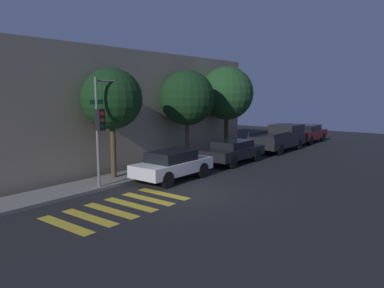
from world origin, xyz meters
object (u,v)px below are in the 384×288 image
object	(u,v)px
traffic_light_pole	(107,114)
tree_far_end	(227,93)
sedan_near_corner	(172,164)
tree_near_corner	(112,99)
pickup_truck	(280,138)
sedan_far_end	(308,133)
tree_midblock	(187,98)
sedan_middle	(233,151)

from	to	relation	value
traffic_light_pole	tree_far_end	distance (m)	11.21
sedan_near_corner	tree_near_corner	world-z (taller)	tree_near_corner
traffic_light_pole	pickup_truck	xyz separation A→B (m)	(14.71, -1.27, -2.34)
traffic_light_pole	sedan_far_end	xyz separation A→B (m)	(20.26, -1.27, -2.47)
sedan_far_end	tree_far_end	distance (m)	9.98
tree_near_corner	tree_midblock	world-z (taller)	tree_midblock
sedan_middle	tree_midblock	size ratio (longest dim) A/B	0.82
tree_far_end	tree_near_corner	bearing A→B (deg)	180.00
traffic_light_pole	sedan_near_corner	size ratio (longest dim) A/B	1.14
sedan_middle	tree_far_end	size ratio (longest dim) A/B	0.76
tree_far_end	pickup_truck	bearing A→B (deg)	-32.79
sedan_far_end	tree_near_corner	bearing A→B (deg)	173.12
sedan_far_end	sedan_near_corner	bearing A→B (deg)	180.00
traffic_light_pole	pickup_truck	world-z (taller)	traffic_light_pole
tree_near_corner	tree_far_end	bearing A→B (deg)	0.00
traffic_light_pole	tree_midblock	xyz separation A→B (m)	(6.83, 1.03, 0.59)
pickup_truck	tree_near_corner	xyz separation A→B (m)	(-13.54, 2.30, 2.94)
tree_midblock	tree_far_end	world-z (taller)	tree_far_end
tree_near_corner	tree_midblock	distance (m)	5.66
sedan_near_corner	sedan_far_end	xyz separation A→B (m)	(17.43, 0.00, 0.03)
tree_near_corner	tree_midblock	xyz separation A→B (m)	(5.66, 0.00, -0.01)
traffic_light_pole	sedan_middle	world-z (taller)	traffic_light_pole
traffic_light_pole	tree_midblock	world-z (taller)	tree_midblock
sedan_near_corner	sedan_middle	size ratio (longest dim) A/B	0.94
sedan_middle	tree_near_corner	bearing A→B (deg)	162.22
tree_far_end	sedan_far_end	bearing A→B (deg)	-14.16
sedan_near_corner	sedan_middle	world-z (taller)	sedan_near_corner
traffic_light_pole	sedan_middle	xyz separation A→B (m)	(8.35, -1.27, -2.53)
traffic_light_pole	sedan_middle	size ratio (longest dim) A/B	1.06
traffic_light_pole	tree_midblock	size ratio (longest dim) A/B	0.88
traffic_light_pole	tree_midblock	bearing A→B (deg)	8.62
sedan_near_corner	sedan_far_end	size ratio (longest dim) A/B	0.91
traffic_light_pole	sedan_near_corner	xyz separation A→B (m)	(2.83, -1.27, -2.50)
sedan_near_corner	sedan_far_end	bearing A→B (deg)	0.00
sedan_middle	tree_midblock	xyz separation A→B (m)	(-1.52, 2.30, 3.11)
sedan_near_corner	sedan_middle	bearing A→B (deg)	-0.00
tree_near_corner	tree_midblock	bearing A→B (deg)	0.00
traffic_light_pole	sedan_near_corner	distance (m)	3.98
sedan_far_end	tree_near_corner	world-z (taller)	tree_near_corner
tree_midblock	tree_far_end	bearing A→B (deg)	0.00
tree_midblock	tree_near_corner	bearing A→B (deg)	180.00
pickup_truck	tree_far_end	world-z (taller)	tree_far_end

